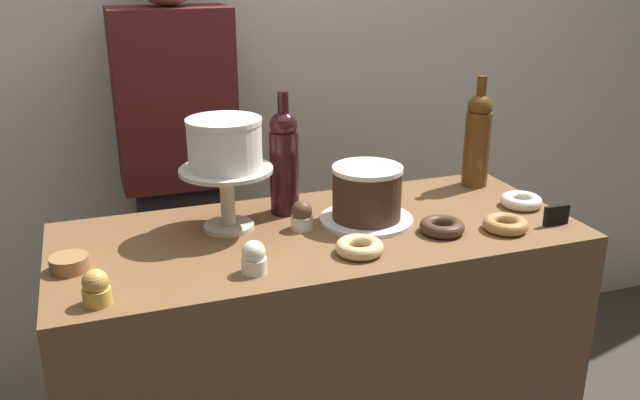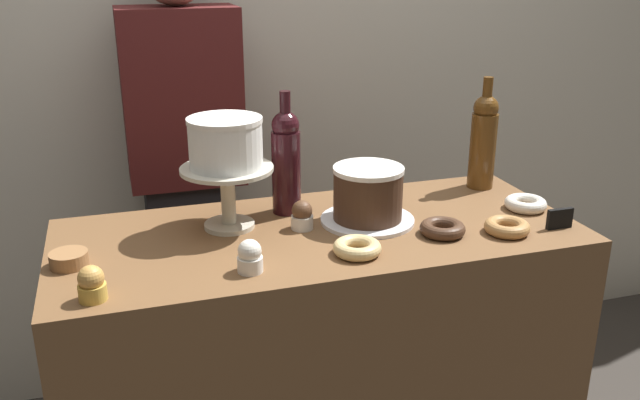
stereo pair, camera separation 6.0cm
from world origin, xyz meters
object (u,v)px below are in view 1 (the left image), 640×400
object	(u,v)px
white_layer_cake	(225,143)
donut_sugar	(521,201)
cookie_stack	(69,263)
wine_bottle_dark_red	(284,160)
donut_glazed	(359,247)
barista_figure	(181,185)
cupcake_chocolate	(302,216)
wine_bottle_amber	(477,138)
cupcake_caramel	(96,288)
donut_maple	(505,224)
chocolate_round_cake	(367,192)
price_sign_chalkboard	(556,215)
cupcake_vanilla	(254,258)
donut_chocolate	(442,227)
cake_stand_pedestal	(227,188)

from	to	relation	value
white_layer_cake	donut_sugar	world-z (taller)	white_layer_cake
cookie_stack	wine_bottle_dark_red	bearing A→B (deg)	18.40
donut_glazed	barista_figure	size ratio (longest dim) A/B	0.07
white_layer_cake	donut_glazed	distance (m)	0.41
cupcake_chocolate	donut_glazed	distance (m)	0.20
wine_bottle_amber	cookie_stack	bearing A→B (deg)	-169.58
cupcake_caramel	donut_maple	xyz separation A→B (m)	(0.97, 0.05, -0.02)
chocolate_round_cake	price_sign_chalkboard	distance (m)	0.48
donut_maple	price_sign_chalkboard	bearing A→B (deg)	-4.81
cupcake_vanilla	cupcake_caramel	bearing A→B (deg)	-174.25
donut_glazed	cookie_stack	distance (m)	0.64
chocolate_round_cake	cookie_stack	bearing A→B (deg)	-176.11
chocolate_round_cake	donut_chocolate	distance (m)	0.21
cupcake_chocolate	donut_glazed	world-z (taller)	cupcake_chocolate
white_layer_cake	donut_sugar	xyz separation A→B (m)	(0.79, -0.11, -0.20)
cookie_stack	barista_figure	world-z (taller)	barista_figure
cupcake_caramel	price_sign_chalkboard	bearing A→B (deg)	2.16
wine_bottle_amber	donut_glazed	distance (m)	0.63
chocolate_round_cake	cookie_stack	world-z (taller)	chocolate_round_cake
cupcake_vanilla	donut_chocolate	xyz separation A→B (m)	(0.49, 0.06, -0.02)
white_layer_cake	wine_bottle_amber	size ratio (longest dim) A/B	0.56
barista_figure	white_layer_cake	bearing A→B (deg)	-85.89
cupcake_caramel	barista_figure	size ratio (longest dim) A/B	0.05
chocolate_round_cake	cupcake_caramel	world-z (taller)	chocolate_round_cake
donut_chocolate	barista_figure	xyz separation A→B (m)	(-0.53, 0.76, -0.07)
barista_figure	price_sign_chalkboard	bearing A→B (deg)	-44.46
cupcake_chocolate	cupcake_caramel	bearing A→B (deg)	-154.93
donut_chocolate	cake_stand_pedestal	bearing A→B (deg)	157.40
cupcake_chocolate	price_sign_chalkboard	size ratio (longest dim) A/B	1.06
cake_stand_pedestal	wine_bottle_dark_red	distance (m)	0.18
white_layer_cake	chocolate_round_cake	size ratio (longest dim) A/B	1.02
chocolate_round_cake	cupcake_caramel	distance (m)	0.71
cake_stand_pedestal	donut_chocolate	xyz separation A→B (m)	(0.49, -0.20, -0.09)
price_sign_chalkboard	cupcake_chocolate	bearing A→B (deg)	162.70
chocolate_round_cake	donut_maple	xyz separation A→B (m)	(0.30, -0.17, -0.06)
chocolate_round_cake	price_sign_chalkboard	xyz separation A→B (m)	(0.44, -0.19, -0.05)
wine_bottle_dark_red	cupcake_vanilla	size ratio (longest dim) A/B	4.38
donut_chocolate	donut_maple	xyz separation A→B (m)	(0.16, -0.04, 0.00)
cupcake_vanilla	barista_figure	bearing A→B (deg)	92.63
wine_bottle_amber	cupcake_vanilla	size ratio (longest dim) A/B	4.38
cupcake_caramel	price_sign_chalkboard	size ratio (longest dim) A/B	1.06
donut_sugar	donut_maple	size ratio (longest dim) A/B	1.00
cupcake_vanilla	cupcake_caramel	size ratio (longest dim) A/B	1.00
donut_glazed	donut_chocolate	distance (m)	0.24
wine_bottle_amber	cupcake_vanilla	distance (m)	0.85
wine_bottle_dark_red	donut_glazed	xyz separation A→B (m)	(0.08, -0.31, -0.13)
chocolate_round_cake	wine_bottle_dark_red	xyz separation A→B (m)	(-0.18, 0.13, 0.07)
wine_bottle_amber	donut_glazed	bearing A→B (deg)	-146.42
barista_figure	donut_sugar	bearing A→B (deg)	-39.10
white_layer_cake	barista_figure	world-z (taller)	barista_figure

